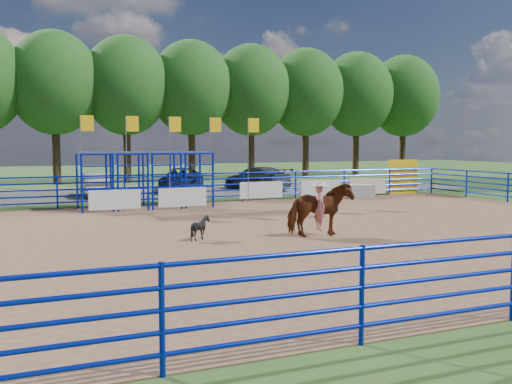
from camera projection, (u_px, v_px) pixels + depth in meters
The scene contains 12 objects.
ground at pixel (270, 233), 18.83m from camera, with size 120.00×120.00×0.00m, color #3C5E25.
arena_dirt at pixel (270, 233), 18.83m from camera, with size 30.00×20.00×0.02m, color #855E42.
gravel_strip at pixel (155, 192), 34.44m from camera, with size 40.00×10.00×0.01m, color slate.
announcer_table at pixel (361, 192), 30.41m from camera, with size 1.36×0.63×0.72m, color silver.
horse_and_rider at pixel (320, 207), 18.04m from camera, with size 2.09×1.06×2.46m.
calf at pixel (200, 228), 17.44m from camera, with size 0.61×0.69×0.76m, color black.
car_b at pixel (95, 185), 31.42m from camera, with size 1.41×4.04×1.33m, color #97999F.
car_c at pixel (182, 180), 34.59m from camera, with size 2.36×5.12×1.42m, color #141832.
car_d at pixel (257, 178), 36.00m from camera, with size 2.04×5.01×1.45m, color #505052.
perimeter_fence at pixel (270, 211), 18.76m from camera, with size 30.10×20.10×1.50m.
chute_assembly at pixel (153, 180), 26.10m from camera, with size 19.32×2.41×4.20m.
treeline at pixel (126, 81), 42.05m from camera, with size 56.40×6.40×11.24m.
Camera 1 is at (-7.64, -17.00, 3.01)m, focal length 40.00 mm.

